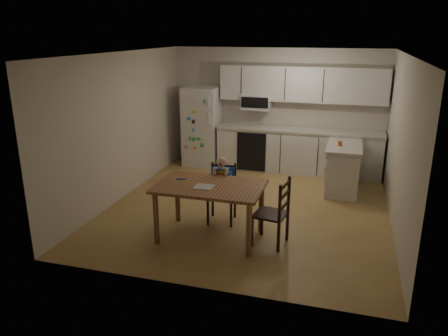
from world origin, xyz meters
TOP-DOWN VIEW (x-y plane):
  - room at (0.00, 0.48)m, footprint 4.52×5.01m
  - refrigerator at (-1.55, 2.15)m, footprint 0.72×0.70m
  - kitchen_run at (0.50, 2.24)m, footprint 3.37×0.62m
  - kitchen_island at (1.46, 1.28)m, footprint 0.61×1.17m
  - red_cup at (1.38, 1.19)m, footprint 0.07×0.07m
  - dining_table at (-0.27, -1.23)m, footprint 1.48×0.95m
  - napkin at (-0.33, -1.34)m, footprint 0.26×0.22m
  - toddler_spoon at (-0.75, -1.12)m, footprint 0.12×0.06m
  - chair_booster at (-0.28, -0.62)m, footprint 0.43×0.43m
  - chair_side at (0.67, -1.20)m, footprint 0.48×0.48m

SIDE VIEW (x-z plane):
  - kitchen_island at x=1.46m, z-range 0.00..0.87m
  - chair_side at x=0.67m, z-range 0.06..1.01m
  - chair_booster at x=-0.28m, z-range 0.11..1.16m
  - dining_table at x=-0.27m, z-range 0.29..1.08m
  - napkin at x=-0.33m, z-range 0.79..0.80m
  - toddler_spoon at x=-0.75m, z-range 0.79..0.81m
  - refrigerator at x=-1.55m, z-range 0.00..1.70m
  - kitchen_run at x=0.50m, z-range -0.20..1.95m
  - red_cup at x=1.38m, z-range 0.86..0.96m
  - room at x=0.00m, z-range -0.01..2.51m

